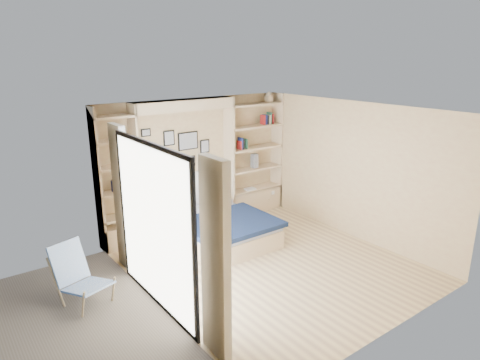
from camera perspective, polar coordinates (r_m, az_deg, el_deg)
ground at (r=7.13m, az=3.80°, el=-11.03°), size 4.50×4.50×0.00m
room_shell at (r=7.66m, az=-5.66°, el=-0.39°), size 4.50×4.50×4.50m
bed at (r=7.82m, az=-2.85°, el=-6.30°), size 1.59×2.00×1.07m
photo_gallery at (r=8.09m, az=-8.76°, el=4.26°), size 1.48×0.02×0.82m
reading_lamps at (r=8.09m, az=-6.91°, el=0.66°), size 1.92×0.12×0.15m
shelf_decor at (r=8.78m, az=0.78°, el=6.05°), size 3.56×0.23×2.03m
deck at (r=5.82m, az=-26.20°, el=-19.82°), size 3.20×4.00×0.05m
deck_chair at (r=6.33m, az=-20.71°, el=-11.79°), size 0.72×0.94×0.84m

